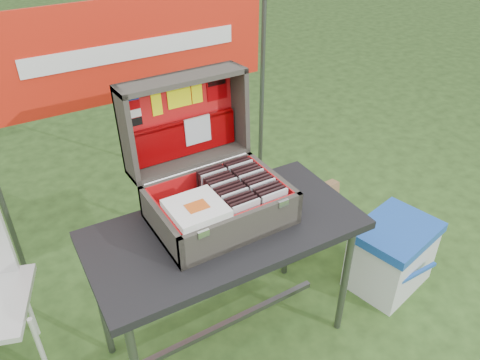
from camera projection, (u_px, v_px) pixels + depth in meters
ground at (240, 348)px, 2.47m from camera, size 80.00×80.00×0.00m
table at (226, 288)px, 2.31m from camera, size 1.25×0.66×0.77m
table_top at (225, 230)px, 2.11m from camera, size 1.25×0.66×0.04m
table_leg_fr at (345, 279)px, 2.39m from camera, size 0.04×0.04×0.73m
table_leg_bl at (101, 303)px, 2.25m from camera, size 0.04×0.04×0.73m
table_leg_br at (287, 226)px, 2.74m from camera, size 0.04×0.04×0.73m
table_brace at (227, 323)px, 2.45m from camera, size 1.08×0.03×0.03m
suitcase at (212, 159)px, 2.02m from camera, size 0.60×0.59×0.58m
suitcase_base_bottom at (220, 217)px, 2.14m from camera, size 0.60×0.43×0.02m
suitcase_base_wall_front at (244, 230)px, 1.95m from camera, size 0.60×0.02×0.16m
suitcase_base_wall_back at (199, 184)px, 2.24m from camera, size 0.60×0.02×0.16m
suitcase_base_wall_left at (161, 226)px, 1.97m from camera, size 0.02×0.43×0.16m
suitcase_base_wall_right at (272, 186)px, 2.22m from camera, size 0.02×0.43×0.16m
suitcase_liner_floor at (220, 215)px, 2.13m from camera, size 0.55×0.38×0.01m
suitcase_latch_left at (203, 234)px, 1.82m from camera, size 0.05×0.01×0.03m
suitcase_latch_right at (283, 203)px, 1.99m from camera, size 0.05×0.01×0.03m
suitcase_hinge at (197, 169)px, 2.21m from camera, size 0.54×0.02×0.02m
suitcase_lid_back at (180, 117)px, 2.21m from camera, size 0.60×0.05×0.43m
suitcase_lid_rim_far at (182, 79)px, 2.05m from camera, size 0.60×0.16×0.03m
suitcase_lid_rim_near at (190, 160)px, 2.26m from camera, size 0.60×0.16×0.03m
suitcase_lid_rim_left at (126, 137)px, 2.03m from camera, size 0.02×0.19×0.44m
suitcase_lid_rim_right at (239, 108)px, 2.28m from camera, size 0.02×0.19×0.44m
suitcase_lid_liner at (181, 118)px, 2.20m from camera, size 0.55×0.03×0.38m
suitcase_liner_wall_front at (242, 226)px, 1.96m from camera, size 0.55×0.01×0.14m
suitcase_liner_wall_back at (201, 183)px, 2.22m from camera, size 0.55×0.01×0.14m
suitcase_liner_wall_left at (164, 223)px, 1.97m from camera, size 0.01×0.38×0.14m
suitcase_liner_wall_right at (270, 185)px, 2.21m from camera, size 0.01×0.38×0.14m
suitcase_lid_pocket at (185, 138)px, 2.23m from camera, size 0.53×0.04×0.17m
suitcase_pocket_edge at (183, 122)px, 2.19m from camera, size 0.52×0.02×0.02m
suitcase_pocket_cd at (198, 130)px, 2.23m from camera, size 0.13×0.02×0.13m
lid_sticker_cc_a at (132, 96)px, 2.02m from camera, size 0.06×0.01×0.04m
lid_sticker_cc_b at (133, 105)px, 2.04m from camera, size 0.06×0.01×0.04m
lid_sticker_cc_c at (135, 114)px, 2.06m from camera, size 0.06×0.01×0.04m
lid_sticker_cc_d at (136, 122)px, 2.08m from camera, size 0.06×0.01×0.04m
lid_card_neon_tall at (157, 103)px, 2.09m from camera, size 0.05×0.01×0.12m
lid_card_neon_main at (179, 98)px, 2.14m from camera, size 0.12×0.01×0.09m
lid_card_neon_small at (197, 94)px, 2.18m from camera, size 0.05×0.01×0.09m
lid_sticker_band at (217, 89)px, 2.23m from camera, size 0.11×0.01×0.11m
lid_sticker_band_bar at (217, 83)px, 2.21m from camera, size 0.10×0.00×0.02m
cd_left_0 at (247, 217)px, 1.98m from camera, size 0.13×0.01×0.15m
cd_left_1 at (244, 215)px, 2.00m from camera, size 0.13×0.01×0.15m
cd_left_2 at (241, 212)px, 2.02m from camera, size 0.13×0.01×0.15m
cd_left_3 at (238, 209)px, 2.03m from camera, size 0.13×0.01×0.15m
cd_left_4 at (235, 206)px, 2.05m from camera, size 0.13×0.01×0.15m
cd_left_5 at (232, 203)px, 2.07m from camera, size 0.13×0.01×0.15m
cd_left_6 at (230, 201)px, 2.08m from camera, size 0.13×0.01×0.15m
cd_left_7 at (227, 198)px, 2.10m from camera, size 0.13×0.01×0.15m
cd_left_8 at (224, 196)px, 2.12m from camera, size 0.13×0.01×0.15m
cd_left_9 at (222, 193)px, 2.13m from camera, size 0.13×0.01×0.15m
cd_left_10 at (219, 191)px, 2.15m from camera, size 0.13×0.01×0.15m
cd_left_11 at (217, 188)px, 2.17m from camera, size 0.13×0.01×0.15m
cd_left_12 at (214, 186)px, 2.18m from camera, size 0.13×0.01×0.15m
cd_left_13 at (212, 183)px, 2.20m from camera, size 0.13×0.01×0.15m
cd_left_14 at (210, 181)px, 2.22m from camera, size 0.13×0.01×0.15m
cd_right_0 at (274, 207)px, 2.05m from camera, size 0.13×0.01×0.15m
cd_right_1 at (271, 204)px, 2.06m from camera, size 0.13×0.01×0.15m
cd_right_2 at (268, 201)px, 2.08m from camera, size 0.13×0.01×0.15m
cd_right_3 at (265, 199)px, 2.10m from camera, size 0.13×0.01×0.15m
cd_right_4 at (262, 196)px, 2.11m from camera, size 0.13×0.01×0.15m
cd_right_5 at (260, 194)px, 2.13m from camera, size 0.13×0.01×0.15m
cd_right_6 at (257, 191)px, 2.15m from camera, size 0.13×0.01×0.15m
cd_right_7 at (254, 189)px, 2.16m from camera, size 0.13×0.01×0.15m
cd_right_8 at (251, 186)px, 2.18m from camera, size 0.13×0.01×0.15m
cd_right_9 at (249, 184)px, 2.20m from camera, size 0.13×0.01×0.15m
cd_right_10 at (246, 182)px, 2.21m from camera, size 0.13×0.01×0.15m
cd_right_11 at (243, 179)px, 2.23m from camera, size 0.13×0.01×0.15m
cd_right_12 at (241, 177)px, 2.25m from camera, size 0.13×0.01×0.15m
cd_right_13 at (238, 175)px, 2.26m from camera, size 0.13×0.01×0.15m
cd_right_14 at (236, 172)px, 2.28m from camera, size 0.13×0.01×0.15m
songbook_0 at (196, 211)px, 1.93m from camera, size 0.22×0.22×0.00m
songbook_1 at (196, 210)px, 1.92m from camera, size 0.22×0.22×0.00m
songbook_2 at (196, 209)px, 1.92m from camera, size 0.22×0.22×0.00m
songbook_3 at (196, 208)px, 1.92m from camera, size 0.22×0.22×0.00m
songbook_4 at (196, 207)px, 1.92m from camera, size 0.22×0.22×0.00m
songbook_5 at (196, 206)px, 1.91m from camera, size 0.22×0.22×0.00m
songbook_graphic at (197, 206)px, 1.90m from camera, size 0.09×0.07×0.00m
cooler at (391, 255)px, 2.76m from camera, size 0.55×0.46×0.42m
cooler_body at (390, 259)px, 2.78m from camera, size 0.52×0.43×0.37m
cooler_lid at (397, 231)px, 2.66m from camera, size 0.55×0.46×0.06m
cooler_handle at (418, 273)px, 2.61m from camera, size 0.29×0.02×0.02m
chair_leg_fr at (43, 355)px, 2.14m from camera, size 0.02×0.02×0.50m
chair_leg_br at (27, 302)px, 2.41m from camera, size 0.02×0.02×0.50m
chair_upright_right at (0, 227)px, 2.16m from camera, size 0.02×0.02×0.46m
cardboard_box at (311, 221)px, 3.01m from camera, size 0.43×0.14×0.45m
banner_post_right at (262, 94)px, 3.16m from camera, size 0.03×0.03×1.70m
banner at (135, 49)px, 2.53m from camera, size 1.60×0.02×0.55m
banner_text at (135, 50)px, 2.52m from camera, size 1.20×0.00×0.10m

